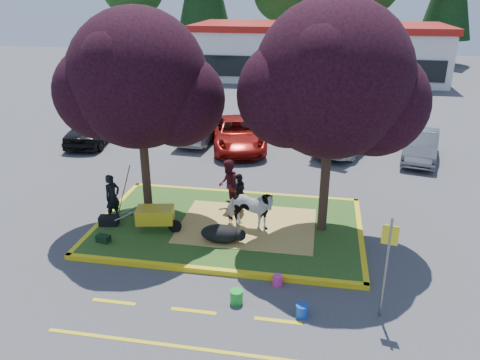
% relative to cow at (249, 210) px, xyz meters
% --- Properties ---
extents(ground, '(90.00, 90.00, 0.00)m').
position_rel_cow_xyz_m(ground, '(-0.70, 0.25, -0.83)').
color(ground, '#424244').
rests_on(ground, ground).
extents(median_island, '(8.00, 5.00, 0.15)m').
position_rel_cow_xyz_m(median_island, '(-0.70, 0.25, -0.76)').
color(median_island, '#214816').
rests_on(median_island, ground).
extents(curb_near, '(8.30, 0.16, 0.15)m').
position_rel_cow_xyz_m(curb_near, '(-0.70, -2.33, -0.76)').
color(curb_near, yellow).
rests_on(curb_near, ground).
extents(curb_far, '(8.30, 0.16, 0.15)m').
position_rel_cow_xyz_m(curb_far, '(-0.70, 2.83, -0.76)').
color(curb_far, yellow).
rests_on(curb_far, ground).
extents(curb_left, '(0.16, 5.30, 0.15)m').
position_rel_cow_xyz_m(curb_left, '(-4.78, 0.25, -0.76)').
color(curb_left, yellow).
rests_on(curb_left, ground).
extents(curb_right, '(0.16, 5.30, 0.15)m').
position_rel_cow_xyz_m(curb_right, '(3.38, 0.25, -0.76)').
color(curb_right, yellow).
rests_on(curb_right, ground).
extents(straw_bedding, '(4.20, 3.00, 0.01)m').
position_rel_cow_xyz_m(straw_bedding, '(-0.10, 0.25, -0.68)').
color(straw_bedding, '#E0BE5C').
rests_on(straw_bedding, median_island).
extents(tree_purple_left, '(5.06, 4.20, 6.51)m').
position_rel_cow_xyz_m(tree_purple_left, '(-3.48, 0.63, 3.53)').
color(tree_purple_left, black).
rests_on(tree_purple_left, median_island).
extents(tree_purple_right, '(5.30, 4.40, 6.82)m').
position_rel_cow_xyz_m(tree_purple_right, '(2.22, 0.43, 3.73)').
color(tree_purple_right, black).
rests_on(tree_purple_right, median_island).
extents(fire_lane_stripe_a, '(1.10, 0.12, 0.01)m').
position_rel_cow_xyz_m(fire_lane_stripe_a, '(-2.70, -3.95, -0.83)').
color(fire_lane_stripe_a, yellow).
rests_on(fire_lane_stripe_a, ground).
extents(fire_lane_stripe_b, '(1.10, 0.12, 0.01)m').
position_rel_cow_xyz_m(fire_lane_stripe_b, '(-0.70, -3.95, -0.83)').
color(fire_lane_stripe_b, yellow).
rests_on(fire_lane_stripe_b, ground).
extents(fire_lane_stripe_c, '(1.10, 0.12, 0.01)m').
position_rel_cow_xyz_m(fire_lane_stripe_c, '(1.30, -3.95, -0.83)').
color(fire_lane_stripe_c, yellow).
rests_on(fire_lane_stripe_c, ground).
extents(fire_lane_long, '(6.00, 0.10, 0.01)m').
position_rel_cow_xyz_m(fire_lane_long, '(-0.70, -5.15, -0.83)').
color(fire_lane_long, yellow).
rests_on(fire_lane_long, ground).
extents(retail_building, '(20.40, 8.40, 4.40)m').
position_rel_cow_xyz_m(retail_building, '(1.30, 28.23, 1.42)').
color(retail_building, silver).
rests_on(retail_building, ground).
extents(cow, '(1.74, 1.06, 1.37)m').
position_rel_cow_xyz_m(cow, '(0.00, 0.00, 0.00)').
color(cow, silver).
rests_on(cow, median_island).
extents(calf, '(1.34, 1.00, 0.52)m').
position_rel_cow_xyz_m(calf, '(-0.71, -0.87, -0.43)').
color(calf, black).
rests_on(calf, median_island).
extents(handler, '(0.57, 0.66, 1.52)m').
position_rel_cow_xyz_m(handler, '(-4.40, -0.04, 0.07)').
color(handler, black).
rests_on(handler, median_island).
extents(visitor_a, '(0.78, 0.92, 1.68)m').
position_rel_cow_xyz_m(visitor_a, '(-0.95, 1.46, 0.16)').
color(visitor_a, '#4A151F').
rests_on(visitor_a, median_island).
extents(visitor_b, '(0.45, 0.84, 1.36)m').
position_rel_cow_xyz_m(visitor_b, '(-0.52, 1.19, -0.00)').
color(visitor_b, black).
rests_on(visitor_b, median_island).
extents(wheelbarrow, '(2.01, 0.87, 0.76)m').
position_rel_cow_xyz_m(wheelbarrow, '(-2.80, -0.56, -0.16)').
color(wheelbarrow, black).
rests_on(wheelbarrow, median_island).
extents(gear_bag_dark, '(0.63, 0.42, 0.30)m').
position_rel_cow_xyz_m(gear_bag_dark, '(-4.40, -0.46, -0.53)').
color(gear_bag_dark, black).
rests_on(gear_bag_dark, median_island).
extents(gear_bag_green, '(0.43, 0.31, 0.21)m').
position_rel_cow_xyz_m(gear_bag_green, '(-4.11, -1.49, -0.58)').
color(gear_bag_green, black).
rests_on(gear_bag_green, median_island).
extents(sign_post, '(0.35, 0.10, 2.54)m').
position_rel_cow_xyz_m(sign_post, '(3.60, -3.36, 0.74)').
color(sign_post, slate).
rests_on(sign_post, ground).
extents(bucket_green, '(0.41, 0.41, 0.34)m').
position_rel_cow_xyz_m(bucket_green, '(0.24, -3.45, -0.66)').
color(bucket_green, green).
rests_on(bucket_green, ground).
extents(bucket_pink, '(0.34, 0.34, 0.28)m').
position_rel_cow_xyz_m(bucket_pink, '(1.14, -2.55, -0.70)').
color(bucket_pink, '#F0359B').
rests_on(bucket_pink, ground).
extents(bucket_blue, '(0.34, 0.34, 0.31)m').
position_rel_cow_xyz_m(bucket_blue, '(1.82, -3.69, -0.68)').
color(bucket_blue, blue).
rests_on(bucket_blue, ground).
extents(car_black, '(2.31, 4.64, 1.52)m').
position_rel_cow_xyz_m(car_black, '(-9.07, 8.02, -0.07)').
color(car_black, black).
rests_on(car_black, ground).
extents(car_silver, '(1.70, 4.28, 1.39)m').
position_rel_cow_xyz_m(car_silver, '(-3.94, 9.14, -0.14)').
color(car_silver, '#ACAFB5').
rests_on(car_silver, ground).
extents(car_red, '(3.64, 5.51, 1.41)m').
position_rel_cow_xyz_m(car_red, '(-1.90, 8.29, -0.13)').
color(car_red, maroon).
rests_on(car_red, ground).
extents(car_white, '(3.73, 5.33, 1.43)m').
position_rel_cow_xyz_m(car_white, '(3.17, 8.89, -0.12)').
color(car_white, silver).
rests_on(car_white, ground).
extents(car_grey, '(2.17, 4.15, 1.30)m').
position_rel_cow_xyz_m(car_grey, '(6.37, 8.10, -0.18)').
color(car_grey, slate).
rests_on(car_grey, ground).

